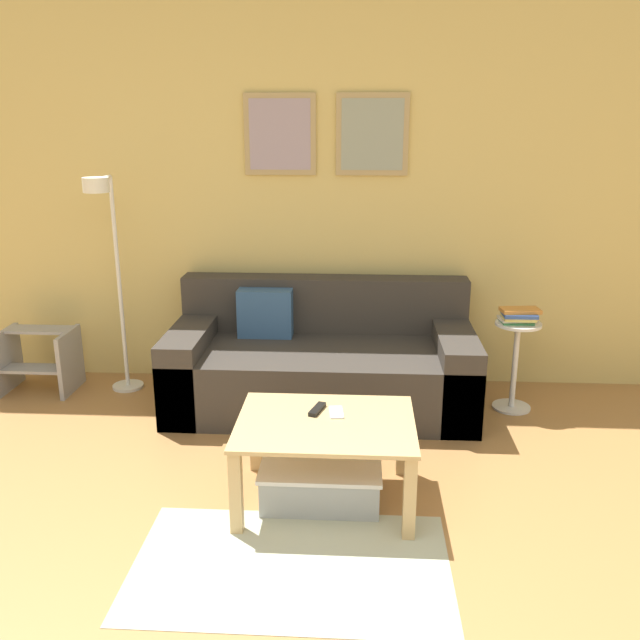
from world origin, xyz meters
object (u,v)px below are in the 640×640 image
Objects in this scene: storage_bin at (321,481)px; book_stack at (518,315)px; remote_control at (317,409)px; step_stool at (38,358)px; coffee_table at (326,436)px; cell_phone at (336,412)px; couch at (321,364)px; side_table at (515,358)px; floor_lamp at (110,256)px.

book_stack reaches higher than storage_bin.
remote_control is 0.31× the size of step_stool.
coffee_table is 6.08× the size of cell_phone.
couch is 1.24m from side_table.
cell_phone is 2.41m from step_stool.
book_stack reaches higher than cell_phone.
book_stack reaches higher than remote_control.
storage_bin is at bearing -135.05° from side_table.
side_table reaches higher than storage_bin.
couch is at bearing 179.30° from side_table.
storage_bin is (0.07, -1.19, -0.17)m from couch.
floor_lamp is 2.68m from side_table.
cell_phone is at bearing 53.54° from storage_bin.
floor_lamp is (-1.46, 1.24, 0.61)m from coffee_table.
coffee_table is 2.01m from floor_lamp.
side_table is 4.15× the size of cell_phone.
remote_control is (-1.20, -1.06, 0.09)m from side_table.
couch is 1.11m from cell_phone.
floor_lamp reaches higher than coffee_table.
cell_phone is (-1.10, -1.08, 0.08)m from side_table.
step_stool is (-3.19, 0.12, -0.11)m from side_table.
floor_lamp is 2.63m from book_stack.
book_stack is at bearing -0.94° from couch.
floor_lamp is 1.88m from remote_control.
side_table is 0.29m from book_stack.
book_stack is 1.79× the size of cell_phone.
coffee_table is 0.15m from remote_control.
remote_control is (1.41, -1.13, -0.53)m from floor_lamp.
couch is 13.78× the size of cell_phone.
remote_control is at bearing -138.50° from side_table.
side_table is at bearing -2.11° from step_stool.
cell_phone is at bearing -135.67° from book_stack.
cell_phone reaches higher than step_stool.
side_table is at bearing 39.95° from book_stack.
step_stool is (-0.58, 0.05, -0.73)m from floor_lamp.
storage_bin is 1.01× the size of side_table.
cell_phone is (0.05, 0.10, 0.08)m from coffee_table.
coffee_table is 1.66m from book_stack.
side_table reaches higher than cell_phone.
remote_control is 2.32m from step_stool.
storage_bin is 1.73m from book_stack.
cell_phone is (0.07, 0.09, 0.33)m from storage_bin.
step_stool reaches higher than coffee_table.
couch is 3.32× the size of side_table.
book_stack is 1.60m from remote_control.
storage_bin is 2.35× the size of book_stack.
floor_lamp reaches higher than couch.
coffee_table is 1.79× the size of step_stool.
remote_control is at bearing 103.04° from storage_bin.
floor_lamp reaches higher than side_table.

